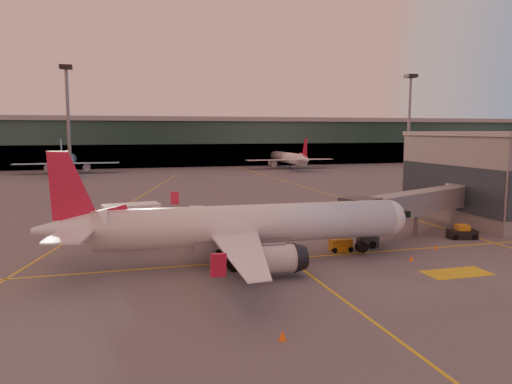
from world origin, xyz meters
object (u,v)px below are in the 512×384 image
object	(u,v)px
main_airplane	(238,227)
gpu_cart	(341,245)
pushback_tug	(462,233)
catering_truck	(132,222)

from	to	relation	value
main_airplane	gpu_cart	world-z (taller)	main_airplane
main_airplane	gpu_cart	xyz separation A→B (m)	(11.60, 1.57, -2.91)
gpu_cart	pushback_tug	size ratio (longest dim) A/B	0.66
catering_truck	pushback_tug	world-z (taller)	catering_truck
main_airplane	gpu_cart	distance (m)	12.06
main_airplane	pushback_tug	distance (m)	28.52
main_airplane	gpu_cart	bearing A→B (deg)	9.52
catering_truck	gpu_cart	xyz separation A→B (m)	(21.13, -8.61, -2.02)
main_airplane	catering_truck	bearing A→B (deg)	134.94
main_airplane	gpu_cart	size ratio (longest dim) A/B	15.45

